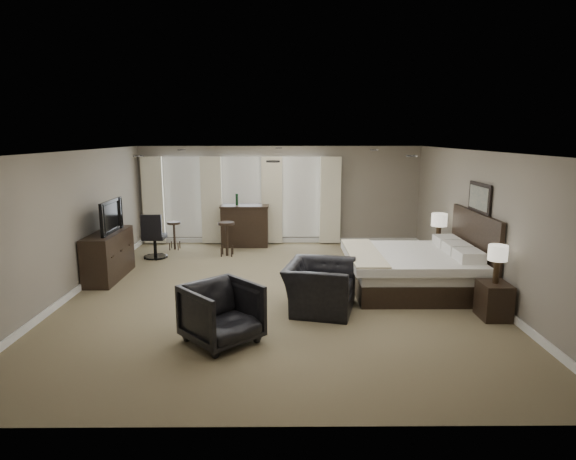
{
  "coord_description": "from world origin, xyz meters",
  "views": [
    {
      "loc": [
        0.13,
        -8.61,
        2.88
      ],
      "look_at": [
        0.2,
        0.4,
        1.1
      ],
      "focal_mm": 30.0,
      "sensor_mm": 36.0,
      "label": 1
    }
  ],
  "objects_px": {
    "nightstand_near": "(494,301)",
    "bar_counter": "(245,225)",
    "bed": "(415,251)",
    "bar_stool_right": "(227,239)",
    "lamp_far": "(439,229)",
    "dresser": "(109,255)",
    "bar_stool_left": "(174,236)",
    "desk_chair": "(155,236)",
    "tv": "(107,229)",
    "lamp_near": "(497,264)",
    "nightstand_far": "(437,257)",
    "armchair_near": "(320,279)",
    "armchair_far": "(222,310)"
  },
  "relations": [
    {
      "from": "nightstand_near",
      "to": "bar_counter",
      "type": "distance_m",
      "value": 6.78
    },
    {
      "from": "bed",
      "to": "bar_stool_right",
      "type": "relative_size",
      "value": 2.82
    },
    {
      "from": "lamp_far",
      "to": "dresser",
      "type": "height_order",
      "value": "lamp_far"
    },
    {
      "from": "lamp_far",
      "to": "bar_stool_left",
      "type": "distance_m",
      "value": 6.45
    },
    {
      "from": "desk_chair",
      "to": "tv",
      "type": "bearing_deg",
      "value": 72.58
    },
    {
      "from": "bed",
      "to": "lamp_near",
      "type": "bearing_deg",
      "value": -58.46
    },
    {
      "from": "nightstand_far",
      "to": "tv",
      "type": "height_order",
      "value": "tv"
    },
    {
      "from": "nightstand_near",
      "to": "lamp_far",
      "type": "bearing_deg",
      "value": 90.0
    },
    {
      "from": "dresser",
      "to": "bar_stool_right",
      "type": "xyz_separation_m",
      "value": [
        2.18,
        1.85,
        -0.06
      ]
    },
    {
      "from": "dresser",
      "to": "armchair_near",
      "type": "relative_size",
      "value": 1.34
    },
    {
      "from": "armchair_far",
      "to": "bed",
      "type": "bearing_deg",
      "value": -7.33
    },
    {
      "from": "dresser",
      "to": "bar_stool_left",
      "type": "distance_m",
      "value": 2.63
    },
    {
      "from": "bar_counter",
      "to": "desk_chair",
      "type": "bearing_deg",
      "value": -147.94
    },
    {
      "from": "lamp_near",
      "to": "armchair_far",
      "type": "distance_m",
      "value": 4.33
    },
    {
      "from": "bar_counter",
      "to": "bar_stool_right",
      "type": "height_order",
      "value": "bar_counter"
    },
    {
      "from": "lamp_near",
      "to": "armchair_far",
      "type": "bearing_deg",
      "value": -168.1
    },
    {
      "from": "bar_stool_left",
      "to": "dresser",
      "type": "bearing_deg",
      "value": -106.94
    },
    {
      "from": "bar_counter",
      "to": "bar_stool_right",
      "type": "relative_size",
      "value": 1.52
    },
    {
      "from": "dresser",
      "to": "tv",
      "type": "distance_m",
      "value": 0.55
    },
    {
      "from": "nightstand_near",
      "to": "armchair_far",
      "type": "distance_m",
      "value": 4.31
    },
    {
      "from": "lamp_far",
      "to": "bar_stool_right",
      "type": "bearing_deg",
      "value": 165.72
    },
    {
      "from": "nightstand_far",
      "to": "desk_chair",
      "type": "bearing_deg",
      "value": 171.19
    },
    {
      "from": "nightstand_near",
      "to": "desk_chair",
      "type": "bearing_deg",
      "value": 148.75
    },
    {
      "from": "dresser",
      "to": "armchair_far",
      "type": "bearing_deg",
      "value": -49.29
    },
    {
      "from": "lamp_far",
      "to": "bar_counter",
      "type": "relative_size",
      "value": 0.55
    },
    {
      "from": "nightstand_near",
      "to": "tv",
      "type": "height_order",
      "value": "tv"
    },
    {
      "from": "bar_stool_left",
      "to": "bar_stool_right",
      "type": "height_order",
      "value": "bar_stool_right"
    },
    {
      "from": "nightstand_far",
      "to": "lamp_near",
      "type": "height_order",
      "value": "lamp_near"
    },
    {
      "from": "armchair_far",
      "to": "bar_stool_left",
      "type": "relative_size",
      "value": 1.31
    },
    {
      "from": "dresser",
      "to": "nightstand_near",
      "type": "bearing_deg",
      "value": -18.03
    },
    {
      "from": "tv",
      "to": "bar_counter",
      "type": "relative_size",
      "value": 0.91
    },
    {
      "from": "lamp_near",
      "to": "bar_stool_left",
      "type": "distance_m",
      "value": 7.8
    },
    {
      "from": "armchair_near",
      "to": "armchair_far",
      "type": "distance_m",
      "value": 1.95
    },
    {
      "from": "bar_stool_left",
      "to": "desk_chair",
      "type": "relative_size",
      "value": 0.66
    },
    {
      "from": "dresser",
      "to": "desk_chair",
      "type": "distance_m",
      "value": 1.72
    },
    {
      "from": "tv",
      "to": "armchair_far",
      "type": "height_order",
      "value": "tv"
    },
    {
      "from": "nightstand_near",
      "to": "tv",
      "type": "distance_m",
      "value": 7.31
    },
    {
      "from": "lamp_far",
      "to": "armchair_near",
      "type": "bearing_deg",
      "value": -137.73
    },
    {
      "from": "bar_stool_right",
      "to": "nightstand_far",
      "type": "bearing_deg",
      "value": -14.28
    },
    {
      "from": "armchair_far",
      "to": "dresser",
      "type": "bearing_deg",
      "value": 88.27
    },
    {
      "from": "lamp_far",
      "to": "tv",
      "type": "relative_size",
      "value": 0.61
    },
    {
      "from": "nightstand_near",
      "to": "armchair_near",
      "type": "relative_size",
      "value": 0.47
    },
    {
      "from": "nightstand_far",
      "to": "armchair_far",
      "type": "xyz_separation_m",
      "value": [
        -4.22,
        -3.79,
        0.2
      ]
    },
    {
      "from": "armchair_far",
      "to": "bar_counter",
      "type": "relative_size",
      "value": 0.75
    },
    {
      "from": "nightstand_far",
      "to": "bar_stool_left",
      "type": "height_order",
      "value": "bar_stool_left"
    },
    {
      "from": "bed",
      "to": "lamp_far",
      "type": "height_order",
      "value": "bed"
    },
    {
      "from": "nightstand_near",
      "to": "bar_stool_right",
      "type": "distance_m",
      "value": 6.27
    },
    {
      "from": "lamp_near",
      "to": "dresser",
      "type": "distance_m",
      "value": 7.29
    },
    {
      "from": "nightstand_far",
      "to": "lamp_near",
      "type": "relative_size",
      "value": 0.87
    },
    {
      "from": "lamp_near",
      "to": "bar_counter",
      "type": "relative_size",
      "value": 0.49
    }
  ]
}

